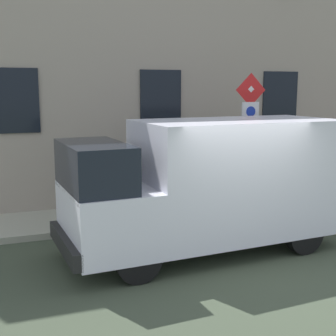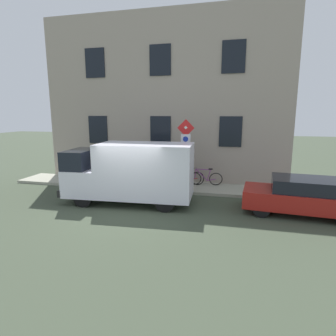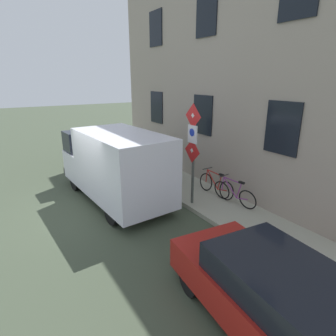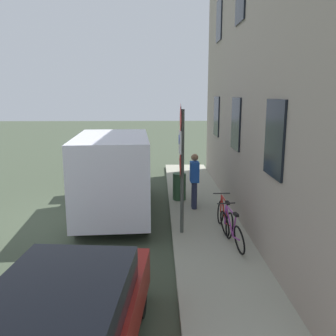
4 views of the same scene
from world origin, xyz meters
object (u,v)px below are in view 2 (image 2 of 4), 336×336
at_px(parked_hatchback, 302,195).
at_px(bicycle_red, 187,177).
at_px(pedestrian, 147,167).
at_px(bicycle_purple, 205,178).
at_px(sign_post_stacked, 186,147).
at_px(delivery_van, 131,172).
at_px(litter_bin, 126,177).

bearing_deg(parked_hatchback, bicycle_red, -26.49).
bearing_deg(bicycle_red, pedestrian, 15.43).
xyz_separation_m(parked_hatchback, bicycle_purple, (2.93, 3.87, -0.22)).
bearing_deg(pedestrian, bicycle_red, 107.02).
xyz_separation_m(sign_post_stacked, delivery_van, (-1.90, 1.92, -0.87)).
relative_size(sign_post_stacked, pedestrian, 1.85).
xyz_separation_m(bicycle_red, litter_bin, (-1.03, 2.88, 0.08)).
distance_m(bicycle_purple, litter_bin, 3.93).
relative_size(bicycle_red, litter_bin, 1.90).
xyz_separation_m(bicycle_purple, bicycle_red, (0.00, 0.91, 0.00)).
xyz_separation_m(pedestrian, litter_bin, (-0.41, 0.95, -0.48)).
distance_m(parked_hatchback, litter_bin, 7.90).
height_order(sign_post_stacked, delivery_van, sign_post_stacked).
bearing_deg(litter_bin, bicycle_red, -70.43).
bearing_deg(litter_bin, pedestrian, -66.68).
bearing_deg(parked_hatchback, pedestrian, -14.02).
bearing_deg(bicycle_red, delivery_van, 57.21).
height_order(bicycle_purple, pedestrian, pedestrian).
bearing_deg(delivery_van, bicycle_red, -124.27).
distance_m(bicycle_red, pedestrian, 2.10).
distance_m(delivery_van, pedestrian, 2.47).
relative_size(delivery_van, bicycle_purple, 3.18).
bearing_deg(litter_bin, bicycle_purple, -74.90).
height_order(delivery_van, bicycle_red, delivery_van).
distance_m(sign_post_stacked, delivery_van, 2.84).
xyz_separation_m(parked_hatchback, pedestrian, (2.32, 6.71, 0.34)).
bearing_deg(bicycle_red, parked_hatchback, 146.28).
height_order(sign_post_stacked, litter_bin, sign_post_stacked).
distance_m(sign_post_stacked, pedestrian, 2.40).
bearing_deg(parked_hatchback, bicycle_purple, -32.12).
bearing_deg(pedestrian, delivery_van, 2.15).
relative_size(bicycle_purple, bicycle_red, 1.00).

